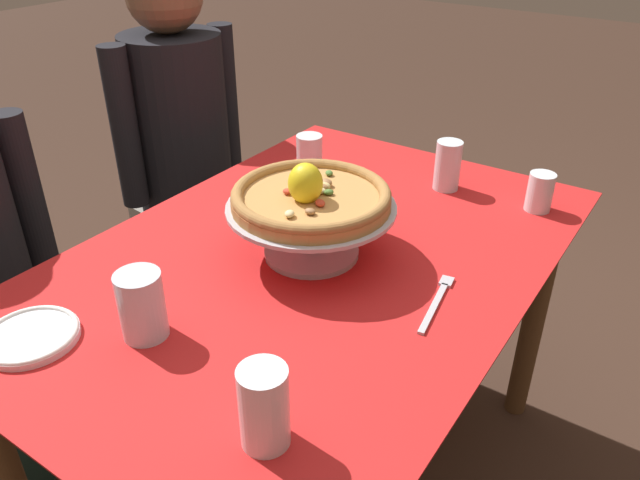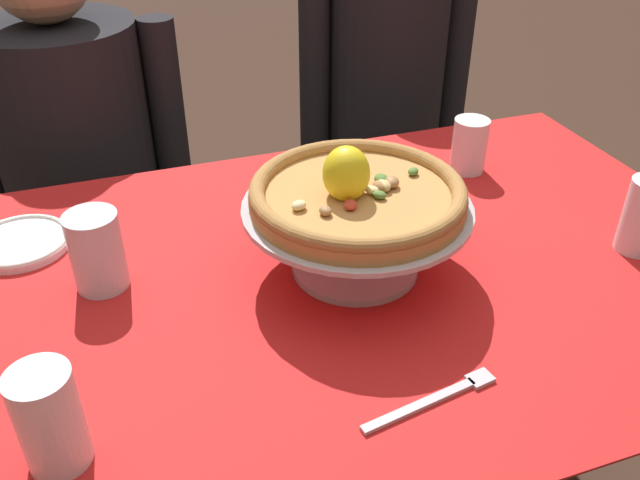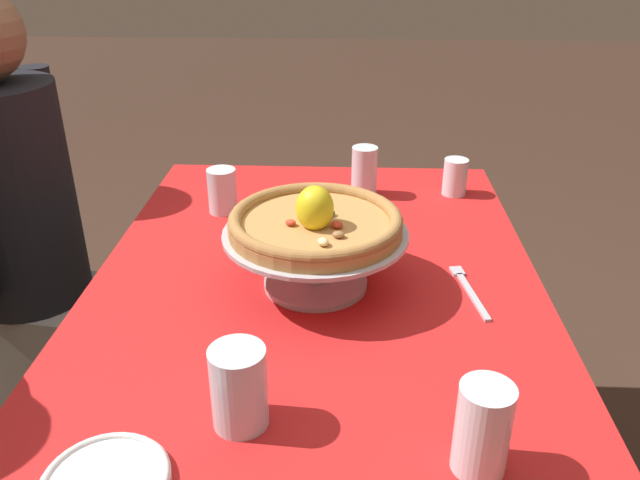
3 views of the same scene
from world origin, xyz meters
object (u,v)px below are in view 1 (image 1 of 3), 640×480
at_px(dinner_fork, 437,300).
at_px(diner_right, 184,165).
at_px(pizza, 312,196).
at_px(water_glass_side_left, 143,309).
at_px(water_glass_back_right, 309,157).
at_px(water_glass_front_right, 540,194).
at_px(pizza_stand, 313,223).
at_px(side_plate, 30,336).
at_px(water_glass_front_left, 264,412).
at_px(water_glass_side_right, 447,168).

relative_size(dinner_fork, diner_right, 0.16).
xyz_separation_m(pizza, dinner_fork, (-0.01, -0.29, -0.13)).
distance_m(water_glass_side_left, water_glass_back_right, 0.72).
bearing_deg(water_glass_front_right, pizza, 145.09).
distance_m(pizza_stand, water_glass_front_right, 0.57).
bearing_deg(water_glass_front_right, side_plate, 149.64).
height_order(water_glass_front_left, water_glass_side_right, water_glass_front_left).
height_order(water_glass_front_left, diner_right, diner_right).
bearing_deg(water_glass_side_right, water_glass_front_right, -86.64).
height_order(pizza_stand, water_glass_side_right, water_glass_side_right).
xyz_separation_m(water_glass_front_left, water_glass_back_right, (0.77, 0.47, -0.01)).
distance_m(pizza_stand, side_plate, 0.56).
bearing_deg(dinner_fork, side_plate, 133.04).
height_order(pizza_stand, diner_right, diner_right).
height_order(water_glass_front_left, side_plate, water_glass_front_left).
bearing_deg(water_glass_side_left, dinner_fork, -45.44).
height_order(pizza_stand, water_glass_side_left, water_glass_side_left).
relative_size(pizza, water_glass_front_left, 2.50).
bearing_deg(water_glass_front_right, water_glass_side_right, 93.36).
bearing_deg(diner_right, water_glass_side_right, -86.87).
relative_size(pizza_stand, water_glass_back_right, 3.24).
relative_size(water_glass_front_left, water_glass_side_right, 1.03).
bearing_deg(pizza, diner_right, 63.11).
bearing_deg(water_glass_front_left, diner_right, 50.43).
distance_m(water_glass_side_right, water_glass_side_left, 0.85).
bearing_deg(water_glass_front_right, pizza_stand, 145.02).
height_order(water_glass_side_right, water_glass_back_right, water_glass_side_right).
distance_m(water_glass_front_right, side_plate, 1.11).
height_order(water_glass_front_left, dinner_fork, water_glass_front_left).
height_order(water_glass_front_right, diner_right, diner_right).
height_order(water_glass_front_right, water_glass_side_left, water_glass_side_left).
xyz_separation_m(water_glass_front_left, water_glass_side_left, (0.07, 0.32, -0.00)).
relative_size(water_glass_front_right, water_glass_back_right, 0.87).
bearing_deg(water_glass_back_right, water_glass_side_left, -167.86).
height_order(water_glass_front_right, water_glass_side_right, water_glass_side_right).
distance_m(water_glass_side_right, water_glass_back_right, 0.36).
height_order(water_glass_side_left, diner_right, diner_right).
relative_size(water_glass_front_left, dinner_fork, 0.67).
xyz_separation_m(water_glass_side_right, dinner_fork, (-0.46, -0.19, -0.05)).
height_order(water_glass_side_right, side_plate, water_glass_side_right).
distance_m(pizza_stand, water_glass_front_left, 0.50).
xyz_separation_m(pizza_stand, water_glass_side_left, (-0.38, 0.09, -0.02)).
bearing_deg(pizza, water_glass_front_right, -34.91).
bearing_deg(diner_right, water_glass_side_left, -137.74).
distance_m(pizza, dinner_fork, 0.32).
bearing_deg(water_glass_side_left, water_glass_front_right, -26.17).
bearing_deg(water_glass_side_right, pizza, 167.99).
distance_m(pizza_stand, water_glass_back_right, 0.41).
distance_m(water_glass_side_left, diner_right, 1.07).
bearing_deg(water_glass_back_right, pizza_stand, -144.05).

